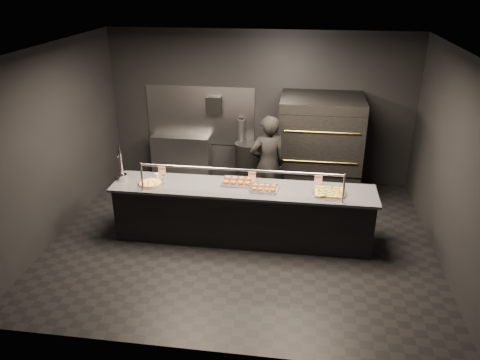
{
  "coord_description": "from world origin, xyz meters",
  "views": [
    {
      "loc": [
        0.87,
        -6.49,
        3.99
      ],
      "look_at": [
        -0.07,
        0.2,
        0.95
      ],
      "focal_mm": 35.0,
      "sensor_mm": 36.0,
      "label": 1
    }
  ],
  "objects": [
    {
      "name": "room",
      "position": [
        -0.02,
        0.05,
        1.5
      ],
      "size": [
        6.04,
        6.0,
        3.0
      ],
      "color": "black",
      "rests_on": "ground"
    },
    {
      "name": "service_counter",
      "position": [
        0.0,
        -0.0,
        0.46
      ],
      "size": [
        4.1,
        0.78,
        1.37
      ],
      "color": "black",
      "rests_on": "ground"
    },
    {
      "name": "pizza_oven",
      "position": [
        1.2,
        1.9,
        0.97
      ],
      "size": [
        1.5,
        1.23,
        1.91
      ],
      "color": "black",
      "rests_on": "ground"
    },
    {
      "name": "prep_shelf",
      "position": [
        -1.6,
        2.32,
        0.45
      ],
      "size": [
        1.2,
        0.35,
        0.9
      ],
      "primitive_type": "cube",
      "color": "#99999E",
      "rests_on": "ground"
    },
    {
      "name": "towel_dispenser",
      "position": [
        -0.9,
        2.39,
        1.55
      ],
      "size": [
        0.3,
        0.2,
        0.35
      ],
      "primitive_type": "cube",
      "color": "black",
      "rests_on": "room"
    },
    {
      "name": "fire_extinguisher",
      "position": [
        -0.35,
        2.4,
        1.06
      ],
      "size": [
        0.14,
        0.14,
        0.51
      ],
      "color": "#B2B2B7",
      "rests_on": "room"
    },
    {
      "name": "beer_tap",
      "position": [
        -1.95,
        0.02,
        1.09
      ],
      "size": [
        0.16,
        0.22,
        0.61
      ],
      "color": "silver",
      "rests_on": "service_counter"
    },
    {
      "name": "round_pizza",
      "position": [
        -1.45,
        -0.08,
        0.94
      ],
      "size": [
        0.41,
        0.41,
        0.03
      ],
      "color": "silver",
      "rests_on": "service_counter"
    },
    {
      "name": "slider_tray_a",
      "position": [
        -0.1,
        0.15,
        0.95
      ],
      "size": [
        0.5,
        0.38,
        0.08
      ],
      "color": "silver",
      "rests_on": "service_counter"
    },
    {
      "name": "slider_tray_b",
      "position": [
        0.34,
        -0.04,
        0.95
      ],
      "size": [
        0.47,
        0.39,
        0.07
      ],
      "color": "silver",
      "rests_on": "service_counter"
    },
    {
      "name": "square_pizza",
      "position": [
        1.32,
        -0.03,
        0.94
      ],
      "size": [
        0.54,
        0.54,
        0.05
      ],
      "color": "silver",
      "rests_on": "service_counter"
    },
    {
      "name": "condiment_jar",
      "position": [
        -1.37,
        0.1,
        0.97
      ],
      "size": [
        0.16,
        0.06,
        0.11
      ],
      "color": "silver",
      "rests_on": "service_counter"
    },
    {
      "name": "tent_cards",
      "position": [
        -0.03,
        0.28,
        1.0
      ],
      "size": [
        2.65,
        0.04,
        0.15
      ],
      "color": "white",
      "rests_on": "service_counter"
    },
    {
      "name": "trash_bin",
      "position": [
        -0.2,
        2.22,
        0.42
      ],
      "size": [
        0.51,
        0.51,
        0.85
      ],
      "primitive_type": "cylinder",
      "color": "black",
      "rests_on": "ground"
    },
    {
      "name": "worker",
      "position": [
        0.29,
        1.07,
        0.88
      ],
      "size": [
        0.76,
        0.64,
        1.77
      ],
      "primitive_type": "imported",
      "rotation": [
        0.0,
        0.0,
        3.53
      ],
      "color": "black",
      "rests_on": "ground"
    }
  ]
}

